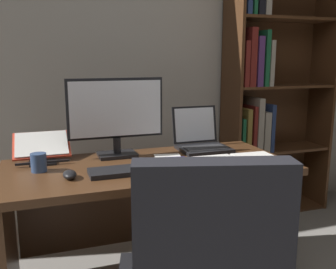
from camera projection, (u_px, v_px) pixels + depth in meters
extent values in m
cube|color=#B2ADA3|center=(107.00, 63.00, 2.86)|extent=(4.98, 0.12, 2.55)
cube|color=#4C2D19|center=(149.00, 167.00, 2.05)|extent=(1.54, 0.70, 0.04)
cube|color=#4C2D19|center=(10.00, 252.00, 1.89)|extent=(0.03, 0.64, 0.70)
cube|color=#4C2D19|center=(262.00, 213.00, 2.36)|extent=(0.03, 0.64, 0.70)
cube|color=#4C2D19|center=(136.00, 204.00, 2.42)|extent=(1.42, 0.03, 0.49)
cube|color=#4C2D19|center=(231.00, 87.00, 2.98)|extent=(0.02, 0.32, 2.16)
cube|color=#4C2D19|center=(322.00, 85.00, 3.26)|extent=(0.02, 0.32, 2.16)
cube|color=#4C2D19|center=(268.00, 85.00, 3.26)|extent=(0.91, 0.01, 2.16)
cube|color=#4C2D19|center=(272.00, 207.00, 3.33)|extent=(0.86, 0.30, 0.02)
cube|color=black|center=(236.00, 190.00, 3.14)|extent=(0.05, 0.26, 0.41)
cube|color=gold|center=(243.00, 189.00, 3.14)|extent=(0.03, 0.21, 0.42)
cube|color=gold|center=(247.00, 187.00, 3.17)|extent=(0.03, 0.26, 0.44)
cube|color=#195633|center=(253.00, 186.00, 3.15)|extent=(0.04, 0.18, 0.47)
cube|color=#195633|center=(258.00, 190.00, 3.19)|extent=(0.04, 0.21, 0.38)
cube|color=gold|center=(263.00, 186.00, 3.21)|extent=(0.05, 0.23, 0.43)
cube|color=#4C2D19|center=(275.00, 149.00, 3.23)|extent=(0.86, 0.30, 0.02)
cube|color=#195633|center=(238.00, 135.00, 3.03)|extent=(0.03, 0.22, 0.29)
cube|color=olive|center=(243.00, 130.00, 3.04)|extent=(0.04, 0.22, 0.36)
cube|color=maroon|center=(248.00, 128.00, 3.06)|extent=(0.03, 0.24, 0.38)
cube|color=gray|center=(253.00, 124.00, 3.08)|extent=(0.05, 0.25, 0.44)
cube|color=gray|center=(260.00, 131.00, 3.10)|extent=(0.06, 0.24, 0.33)
cube|color=navy|center=(266.00, 127.00, 3.10)|extent=(0.03, 0.21, 0.39)
cube|color=#4C2D19|center=(279.00, 86.00, 3.12)|extent=(0.86, 0.30, 0.02)
cube|color=maroon|center=(241.00, 64.00, 2.92)|extent=(0.04, 0.22, 0.35)
cube|color=maroon|center=(246.00, 57.00, 2.94)|extent=(0.05, 0.25, 0.45)
cube|color=#512D66|center=(253.00, 62.00, 2.96)|extent=(0.05, 0.23, 0.38)
cube|color=#195633|center=(260.00, 59.00, 2.97)|extent=(0.04, 0.23, 0.43)
cube|color=gray|center=(264.00, 63.00, 3.00)|extent=(0.04, 0.25, 0.35)
cube|color=#4C2D19|center=(283.00, 19.00, 3.01)|extent=(0.86, 0.30, 0.02)
cube|color=black|center=(212.00, 257.00, 1.13)|extent=(0.48, 0.23, 0.60)
cube|color=black|center=(117.00, 155.00, 2.21)|extent=(0.22, 0.16, 0.02)
cylinder|color=black|center=(117.00, 145.00, 2.20)|extent=(0.04, 0.04, 0.09)
cube|color=black|center=(116.00, 108.00, 2.16)|extent=(0.56, 0.02, 0.35)
cube|color=white|center=(116.00, 109.00, 2.15)|extent=(0.53, 0.00, 0.32)
cube|color=black|center=(204.00, 149.00, 2.35)|extent=(0.30, 0.25, 0.02)
cube|color=#2D2D30|center=(205.00, 148.00, 2.33)|extent=(0.26, 0.14, 0.00)
cube|color=black|center=(195.00, 124.00, 2.46)|extent=(0.30, 0.05, 0.24)
cube|color=white|center=(195.00, 124.00, 2.46)|extent=(0.27, 0.04, 0.21)
cube|color=black|center=(131.00, 170.00, 1.89)|extent=(0.42, 0.15, 0.02)
ellipsoid|color=black|center=(70.00, 175.00, 1.80)|extent=(0.06, 0.10, 0.04)
cube|color=black|center=(43.00, 162.00, 2.06)|extent=(0.14, 0.12, 0.01)
cube|color=black|center=(43.00, 162.00, 2.01)|extent=(0.28, 0.01, 0.01)
cube|color=#DB422D|center=(42.00, 145.00, 2.14)|extent=(0.31, 0.20, 0.12)
cube|color=white|center=(42.00, 143.00, 2.13)|extent=(0.28, 0.19, 0.10)
cube|color=navy|center=(220.00, 165.00, 2.01)|extent=(0.25, 0.31, 0.01)
cube|color=navy|center=(260.00, 162.00, 2.08)|extent=(0.25, 0.31, 0.01)
cube|color=white|center=(220.00, 163.00, 2.01)|extent=(0.23, 0.30, 0.02)
cube|color=white|center=(260.00, 160.00, 2.07)|extent=(0.23, 0.30, 0.02)
cylinder|color=#B7B7BC|center=(240.00, 162.00, 2.04)|extent=(0.03, 0.28, 0.02)
cube|color=white|center=(169.00, 159.00, 2.13)|extent=(0.19, 0.23, 0.01)
cylinder|color=navy|center=(172.00, 157.00, 2.13)|extent=(0.14, 0.04, 0.01)
cylinder|color=#334C7A|center=(39.00, 162.00, 1.91)|extent=(0.08, 0.08, 0.09)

